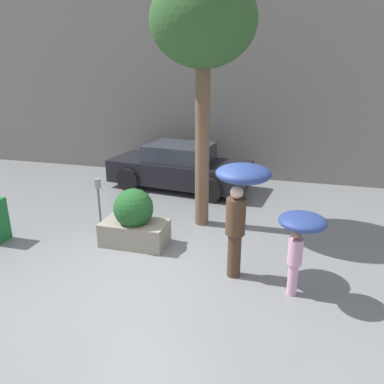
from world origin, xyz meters
name	(u,v)px	position (x,y,z in m)	size (l,w,h in m)	color
ground_plane	(146,277)	(0.00, 0.00, 0.00)	(40.00, 40.00, 0.00)	slate
building_facade	(222,80)	(0.00, 6.50, 3.00)	(18.00, 0.30, 6.00)	gray
planter_box	(134,220)	(-0.68, 1.10, 0.52)	(1.31, 0.79, 1.17)	gray
person_adult	(241,192)	(1.50, 0.53, 1.50)	(0.90, 0.90, 1.95)	#473323
person_child	(300,232)	(2.47, 0.08, 1.12)	(0.71, 0.71, 1.41)	#D199B7
parked_car_near	(180,168)	(-0.88, 4.88, 0.61)	(4.17, 2.25, 1.30)	black
street_tree	(203,26)	(0.37, 2.49, 4.17)	(2.11, 2.11, 5.17)	brown
parking_meter	(98,193)	(-1.68, 1.53, 0.85)	(0.14, 0.14, 1.18)	#595B60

